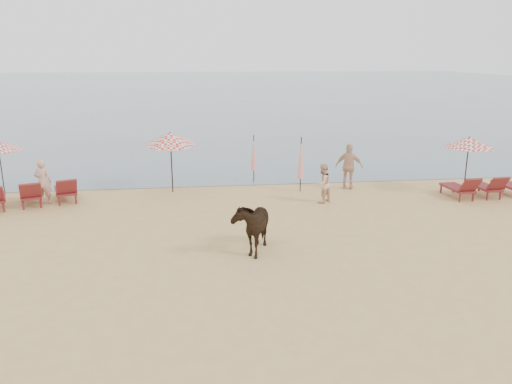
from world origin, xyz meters
TOP-DOWN VIEW (x-y plane):
  - ground at (0.00, 0.00)m, footprint 120.00×120.00m
  - sea at (0.00, 80.00)m, footprint 160.00×140.00m
  - lounger_cluster_left at (-8.04, 8.04)m, footprint 3.60×2.77m
  - lounger_cluster_right at (9.43, 7.10)m, footprint 3.14×1.99m
  - umbrella_open_left_b at (-2.91, 9.39)m, footprint 2.00×2.03m
  - umbrella_open_right at (8.86, 7.84)m, footprint 1.89×1.89m
  - umbrella_closed_left at (2.30, 8.87)m, footprint 0.27×0.27m
  - umbrella_closed_right at (0.59, 10.70)m, footprint 0.25×0.25m
  - cow at (-0.39, 2.72)m, footprint 1.35×2.01m
  - beachgoer_left at (-7.61, 8.22)m, footprint 0.66×0.46m
  - beachgoer_right_a at (2.79, 7.16)m, footprint 0.92×0.89m
  - beachgoer_right_b at (4.36, 8.98)m, footprint 1.21×0.85m

SIDE VIEW (x-z plane):
  - ground at x=0.00m, z-range 0.00..0.00m
  - sea at x=0.00m, z-range -0.03..0.03m
  - lounger_cluster_right at x=9.43m, z-range 0.13..0.79m
  - lounger_cluster_left at x=-8.04m, z-range 0.14..0.83m
  - beachgoer_right_a at x=2.79m, z-range 0.00..1.50m
  - cow at x=-0.39m, z-range 0.00..1.56m
  - beachgoer_left at x=-7.61m, z-range 0.00..1.71m
  - beachgoer_right_b at x=4.36m, z-range 0.00..1.91m
  - umbrella_closed_right at x=0.59m, z-range 0.24..2.31m
  - umbrella_closed_left at x=2.30m, z-range 0.26..2.50m
  - umbrella_open_right at x=8.86m, z-range 0.92..3.22m
  - umbrella_open_left_b at x=-2.91m, z-range 0.93..3.48m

